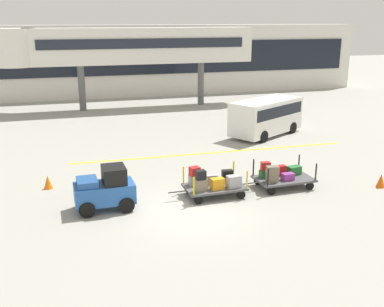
# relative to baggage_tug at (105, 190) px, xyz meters

# --- Properties ---
(ground_plane) EXTENTS (120.00, 120.00, 0.00)m
(ground_plane) POSITION_rel_baggage_tug_xyz_m (2.78, -0.91, -0.75)
(ground_plane) COLOR #9E9B91
(apron_lead_line) EXTENTS (14.40, 0.48, 0.01)m
(apron_lead_line) POSITION_rel_baggage_tug_xyz_m (6.04, 5.69, -0.75)
(apron_lead_line) COLOR yellow
(apron_lead_line) RESTS_ON ground_plane
(terminal_building) EXTENTS (47.39, 2.51, 6.10)m
(terminal_building) POSITION_rel_baggage_tug_xyz_m (2.78, 25.06, 2.30)
(terminal_building) COLOR silver
(terminal_building) RESTS_ON ground_plane
(jet_bridge) EXTENTS (18.91, 3.00, 5.98)m
(jet_bridge) POSITION_rel_baggage_tug_xyz_m (3.21, 19.08, 3.88)
(jet_bridge) COLOR silver
(jet_bridge) RESTS_ON ground_plane
(baggage_tug) EXTENTS (2.13, 1.28, 1.58)m
(baggage_tug) POSITION_rel_baggage_tug_xyz_m (0.00, 0.00, 0.00)
(baggage_tug) COLOR #2659A5
(baggage_tug) RESTS_ON ground_plane
(baggage_cart_lead) EXTENTS (3.02, 1.47, 1.21)m
(baggage_cart_lead) POSITION_rel_baggage_tug_xyz_m (4.11, 0.09, -0.21)
(baggage_cart_lead) COLOR #4C4C4F
(baggage_cart_lead) RESTS_ON ground_plane
(baggage_cart_middle) EXTENTS (3.02, 1.47, 1.10)m
(baggage_cart_middle) POSITION_rel_baggage_tug_xyz_m (7.05, 0.24, -0.26)
(baggage_cart_middle) COLOR #4C4C4F
(baggage_cart_middle) RESTS_ON ground_plane
(shuttle_van) EXTENTS (5.11, 4.03, 2.10)m
(shuttle_van) POSITION_rel_baggage_tug_xyz_m (10.18, 8.31, 0.48)
(shuttle_van) COLOR white
(shuttle_van) RESTS_ON ground_plane
(safety_cone_near) EXTENTS (0.36, 0.36, 0.55)m
(safety_cone_near) POSITION_rel_baggage_tug_xyz_m (-2.03, 2.75, -0.48)
(safety_cone_near) COLOR orange
(safety_cone_near) RESTS_ON ground_plane
(safety_cone_far) EXTENTS (0.36, 0.36, 0.55)m
(safety_cone_far) POSITION_rel_baggage_tug_xyz_m (10.96, -0.90, -0.48)
(safety_cone_far) COLOR #EA590F
(safety_cone_far) RESTS_ON ground_plane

